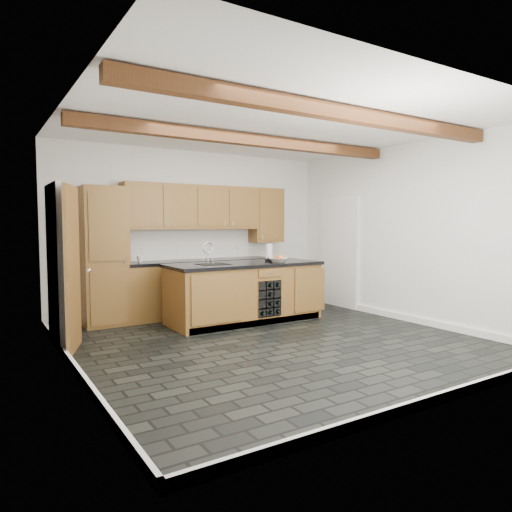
{
  "coord_description": "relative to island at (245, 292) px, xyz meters",
  "views": [
    {
      "loc": [
        -3.34,
        -4.87,
        1.54
      ],
      "look_at": [
        0.2,
        0.8,
        1.07
      ],
      "focal_mm": 32.0,
      "sensor_mm": 36.0,
      "label": 1
    }
  ],
  "objects": [
    {
      "name": "ground",
      "position": [
        -0.31,
        -1.28,
        -0.46
      ],
      "size": [
        5.0,
        5.0,
        0.0
      ],
      "primitive_type": "plane",
      "color": "black",
      "rests_on": "ground"
    },
    {
      "name": "room_shell",
      "position": [
        -0.39,
        -0.75,
        1.06
      ],
      "size": [
        5.01,
        5.0,
        5.0
      ],
      "color": "white",
      "rests_on": "ground"
    },
    {
      "name": "back_cabinetry",
      "position": [
        -0.68,
        0.95,
        0.52
      ],
      "size": [
        3.65,
        0.62,
        2.2
      ],
      "color": "brown",
      "rests_on": "ground"
    },
    {
      "name": "island",
      "position": [
        0.0,
        0.0,
        0.0
      ],
      "size": [
        2.48,
        0.96,
        0.93
      ],
      "color": "brown",
      "rests_on": "ground"
    },
    {
      "name": "faucet",
      "position": [
        -0.56,
        0.05,
        0.5
      ],
      "size": [
        0.45,
        0.4,
        0.34
      ],
      "color": "black",
      "rests_on": "island"
    },
    {
      "name": "kitchen_scale",
      "position": [
        0.49,
        -0.0,
        0.49
      ],
      "size": [
        0.22,
        0.17,
        0.06
      ],
      "rotation": [
        0.0,
        0.0,
        -0.38
      ],
      "color": "black",
      "rests_on": "island"
    },
    {
      "name": "fruit_bowl",
      "position": [
        0.49,
        -0.21,
        0.5
      ],
      "size": [
        0.38,
        0.38,
        0.07
      ],
      "primitive_type": "imported",
      "rotation": [
        0.0,
        0.0,
        0.41
      ],
      "color": "beige",
      "rests_on": "island"
    },
    {
      "name": "fruit_cluster",
      "position": [
        0.49,
        -0.21,
        0.54
      ],
      "size": [
        0.16,
        0.17,
        0.07
      ],
      "color": "red",
      "rests_on": "fruit_bowl"
    },
    {
      "name": "paper_towel",
      "position": [
        0.66,
        0.32,
        0.6
      ],
      "size": [
        0.12,
        0.12,
        0.27
      ],
      "primitive_type": "cylinder",
      "color": "white",
      "rests_on": "island"
    },
    {
      "name": "mug",
      "position": [
        -1.39,
        0.94,
        0.52
      ],
      "size": [
        0.13,
        0.13,
        0.1
      ],
      "primitive_type": "imported",
      "rotation": [
        0.0,
        0.0,
        -0.14
      ],
      "color": "white",
      "rests_on": "back_cabinetry"
    }
  ]
}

